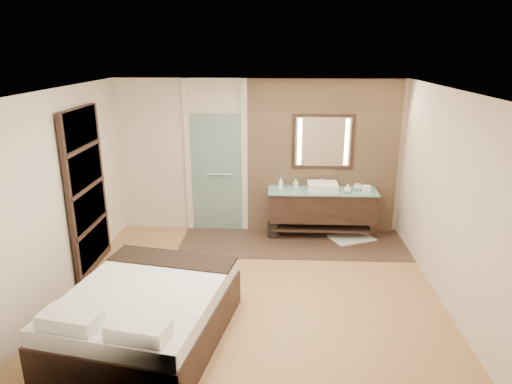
{
  "coord_description": "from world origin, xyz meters",
  "views": [
    {
      "loc": [
        0.31,
        -5.57,
        3.18
      ],
      "look_at": [
        0.02,
        0.6,
        1.22
      ],
      "focal_mm": 32.0,
      "sensor_mm": 36.0,
      "label": 1
    }
  ],
  "objects_px": {
    "bed": "(146,314)",
    "waste_bin": "(274,230)",
    "vanity": "(322,205)",
    "mirror_unit": "(323,142)"
  },
  "relations": [
    {
      "from": "bed",
      "to": "waste_bin",
      "type": "height_order",
      "value": "bed"
    },
    {
      "from": "bed",
      "to": "waste_bin",
      "type": "bearing_deg",
      "value": 75.78
    },
    {
      "from": "vanity",
      "to": "waste_bin",
      "type": "height_order",
      "value": "vanity"
    },
    {
      "from": "vanity",
      "to": "mirror_unit",
      "type": "bearing_deg",
      "value": 90.0
    },
    {
      "from": "mirror_unit",
      "to": "vanity",
      "type": "bearing_deg",
      "value": -90.0
    },
    {
      "from": "vanity",
      "to": "bed",
      "type": "bearing_deg",
      "value": -125.97
    },
    {
      "from": "mirror_unit",
      "to": "bed",
      "type": "height_order",
      "value": "mirror_unit"
    },
    {
      "from": "mirror_unit",
      "to": "waste_bin",
      "type": "distance_m",
      "value": 1.75
    },
    {
      "from": "vanity",
      "to": "mirror_unit",
      "type": "distance_m",
      "value": 1.1
    },
    {
      "from": "waste_bin",
      "to": "mirror_unit",
      "type": "bearing_deg",
      "value": 20.39
    }
  ]
}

